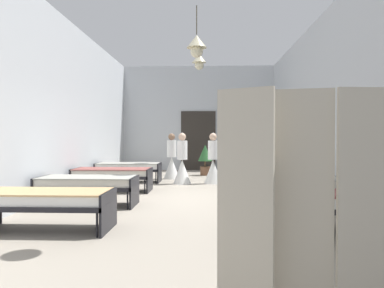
# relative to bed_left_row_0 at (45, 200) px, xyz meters

# --- Properties ---
(ground_plane) EXTENTS (6.69, 14.36, 0.10)m
(ground_plane) POSITION_rel_bed_left_row_0_xyz_m (1.99, 2.85, -0.49)
(ground_plane) COLOR #9E9384
(room_shell) EXTENTS (6.49, 13.96, 4.23)m
(room_shell) POSITION_rel_bed_left_row_0_xyz_m (2.00, 4.21, 1.68)
(room_shell) COLOR silver
(room_shell) RESTS_ON ground
(bed_left_row_0) EXTENTS (1.90, 0.84, 0.57)m
(bed_left_row_0) POSITION_rel_bed_left_row_0_xyz_m (0.00, 0.00, 0.00)
(bed_left_row_0) COLOR black
(bed_left_row_0) RESTS_ON ground
(bed_right_row_0) EXTENTS (1.90, 0.84, 0.57)m
(bed_right_row_0) POSITION_rel_bed_left_row_0_xyz_m (3.99, 0.00, 0.00)
(bed_right_row_0) COLOR black
(bed_right_row_0) RESTS_ON ground
(bed_left_row_1) EXTENTS (1.90, 0.84, 0.57)m
(bed_left_row_1) POSITION_rel_bed_left_row_0_xyz_m (0.00, 1.90, 0.00)
(bed_left_row_1) COLOR black
(bed_left_row_1) RESTS_ON ground
(bed_right_row_1) EXTENTS (1.90, 0.84, 0.57)m
(bed_right_row_1) POSITION_rel_bed_left_row_0_xyz_m (3.99, 1.90, 0.00)
(bed_right_row_1) COLOR black
(bed_right_row_1) RESTS_ON ground
(bed_left_row_2) EXTENTS (1.90, 0.84, 0.57)m
(bed_left_row_2) POSITION_rel_bed_left_row_0_xyz_m (0.00, 3.80, 0.00)
(bed_left_row_2) COLOR black
(bed_left_row_2) RESTS_ON ground
(bed_right_row_2) EXTENTS (1.90, 0.84, 0.57)m
(bed_right_row_2) POSITION_rel_bed_left_row_0_xyz_m (3.99, 3.80, 0.00)
(bed_right_row_2) COLOR black
(bed_right_row_2) RESTS_ON ground
(bed_left_row_3) EXTENTS (1.90, 0.84, 0.57)m
(bed_left_row_3) POSITION_rel_bed_left_row_0_xyz_m (0.00, 5.70, 0.00)
(bed_left_row_3) COLOR black
(bed_left_row_3) RESTS_ON ground
(bed_right_row_3) EXTENTS (1.90, 0.84, 0.57)m
(bed_right_row_3) POSITION_rel_bed_left_row_0_xyz_m (3.99, 5.70, 0.00)
(bed_right_row_3) COLOR black
(bed_right_row_3) RESTS_ON ground
(nurse_near_aisle) EXTENTS (0.52, 0.52, 1.49)m
(nurse_near_aisle) POSITION_rel_bed_left_row_0_xyz_m (1.20, 6.62, 0.09)
(nurse_near_aisle) COLOR white
(nurse_near_aisle) RESTS_ON ground
(nurse_mid_aisle) EXTENTS (0.52, 0.52, 1.49)m
(nurse_mid_aisle) POSITION_rel_bed_left_row_0_xyz_m (1.63, 5.36, 0.09)
(nurse_mid_aisle) COLOR white
(nurse_mid_aisle) RESTS_ON ground
(nurse_far_aisle) EXTENTS (0.52, 0.52, 1.49)m
(nurse_far_aisle) POSITION_rel_bed_left_row_0_xyz_m (2.53, 5.45, 0.09)
(nurse_far_aisle) COLOR white
(nurse_far_aisle) RESTS_ON ground
(patient_seated_primary) EXTENTS (0.44, 0.44, 0.80)m
(patient_seated_primary) POSITION_rel_bed_left_row_0_xyz_m (3.64, 0.03, 0.43)
(patient_seated_primary) COLOR slate
(patient_seated_primary) RESTS_ON bed_right_row_0
(potted_plant) EXTENTS (0.50, 0.50, 1.08)m
(potted_plant) POSITION_rel_bed_left_row_0_xyz_m (2.29, 7.71, 0.23)
(potted_plant) COLOR brown
(potted_plant) RESTS_ON ground
(privacy_screen) EXTENTS (1.24, 0.23, 1.70)m
(privacy_screen) POSITION_rel_bed_left_row_0_xyz_m (3.04, -2.62, 0.41)
(privacy_screen) COLOR #BCB29E
(privacy_screen) RESTS_ON ground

